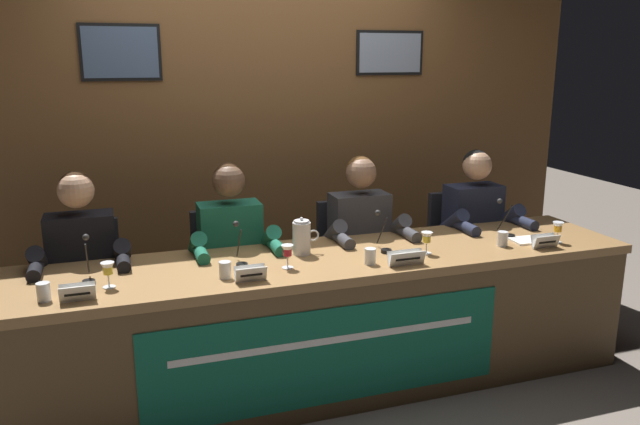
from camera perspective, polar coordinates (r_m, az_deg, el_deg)
name	(u,v)px	position (r m, az deg, el deg)	size (l,w,h in m)	color
ground_plane	(320,383)	(3.73, 0.00, -15.21)	(12.00, 12.00, 0.00)	#70665B
wall_back_panelled	(264,132)	(4.48, -5.13, 7.28)	(4.78, 0.14, 2.60)	brown
conference_table	(326,306)	(3.41, 0.59, -8.45)	(3.58, 0.75, 0.76)	olive
chair_far_left	(88,302)	(3.90, -20.35, -7.67)	(0.44, 0.45, 0.90)	black
panelist_far_left	(83,268)	(3.62, -20.78, -4.71)	(0.51, 0.48, 1.23)	black
nameplate_far_left	(77,293)	(3.01, -21.18, -6.83)	(0.15, 0.06, 0.08)	white
juice_glass_far_left	(108,270)	(3.12, -18.73, -4.99)	(0.06, 0.06, 0.12)	white
water_cup_far_left	(44,293)	(3.08, -23.82, -6.70)	(0.06, 0.06, 0.08)	silver
microphone_far_left	(88,267)	(3.24, -20.36, -4.65)	(0.06, 0.17, 0.22)	black
chair_center_left	(228,286)	(3.95, -8.32, -6.65)	(0.44, 0.45, 0.90)	black
panelist_center_left	(233,253)	(3.67, -7.90, -3.65)	(0.51, 0.48, 1.23)	black
nameplate_center_left	(251,274)	(3.07, -6.33, -5.56)	(0.15, 0.06, 0.08)	white
juice_glass_center_left	(287,252)	(3.23, -2.98, -3.62)	(0.06, 0.06, 0.12)	white
water_cup_center_left	(225,271)	(3.13, -8.62, -5.27)	(0.06, 0.06, 0.08)	silver
microphone_center_left	(240,251)	(3.31, -7.29, -3.48)	(0.06, 0.17, 0.22)	black
chair_center_right	(352,272)	(4.16, 2.89, -5.42)	(0.44, 0.45, 0.90)	black
panelist_center_right	(364,240)	(3.90, 4.02, -2.50)	(0.51, 0.48, 1.23)	black
nameplate_center_right	(406,258)	(3.31, 7.86, -4.12)	(0.20, 0.06, 0.08)	white
juice_glass_center_right	(427,239)	(3.51, 9.67, -2.36)	(0.06, 0.06, 0.12)	white
water_cup_center_right	(370,257)	(3.31, 4.59, -4.06)	(0.06, 0.06, 0.08)	silver
microphone_center_right	(383,238)	(3.53, 5.78, -2.31)	(0.06, 0.17, 0.22)	black
chair_far_right	(460,259)	(4.52, 12.65, -4.19)	(0.44, 0.45, 0.90)	black
panelist_far_right	(479,229)	(4.28, 14.22, -1.42)	(0.51, 0.48, 1.23)	black
nameplate_far_right	(545,241)	(3.80, 19.79, -2.48)	(0.16, 0.06, 0.08)	white
juice_glass_far_right	(558,228)	(3.92, 20.81, -1.36)	(0.06, 0.06, 0.12)	white
water_cup_far_right	(503,240)	(3.76, 16.26, -2.38)	(0.06, 0.06, 0.08)	silver
microphone_far_right	(506,224)	(3.97, 16.58, -1.02)	(0.06, 0.17, 0.22)	black
water_pitcher_central	(302,237)	(3.45, -1.66, -2.27)	(0.15, 0.10, 0.21)	silver
document_stack_far_right	(529,240)	(3.92, 18.45, -2.39)	(0.22, 0.16, 0.01)	white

